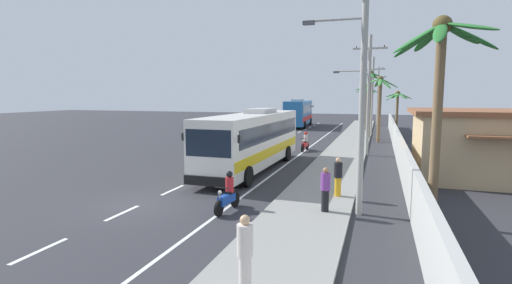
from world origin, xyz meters
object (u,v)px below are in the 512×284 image
palm_nearest (370,91)px  palm_second (380,96)px  palm_third (397,102)px  pedestrian_near_kerb (325,188)px  utility_pole_mid (367,92)px  motorcycle_trailing (228,195)px  pedestrian_midwalk (338,176)px  utility_pole_far (372,95)px  coach_bus_far_lane (299,112)px  coach_bus_foreground (253,138)px  utility_pole_nearest (361,76)px  motorcycle_beside_bus (305,143)px  pedestrian_far_walk (245,253)px  palm_farthest (440,78)px  utility_pole_distant (378,95)px  palm_fourth (367,98)px

palm_nearest → palm_second: (0.98, -2.69, -0.50)m
palm_nearest → palm_third: 5.27m
pedestrian_near_kerb → utility_pole_mid: utility_pole_mid is taller
motorcycle_trailing → utility_pole_mid: utility_pole_mid is taller
pedestrian_midwalk → utility_pole_far: size_ratio=0.20×
pedestrian_near_kerb → pedestrian_midwalk: bearing=18.0°
coach_bus_far_lane → pedestrian_near_kerb: bearing=-76.9°
coach_bus_foreground → utility_pole_nearest: bearing=-47.4°
coach_bus_far_lane → motorcycle_beside_bus: coach_bus_far_lane is taller
pedestrian_far_walk → palm_nearest: size_ratio=0.26×
palm_farthest → utility_pole_nearest: bearing=141.8°
pedestrian_far_walk → utility_pole_distant: size_ratio=0.21×
coach_bus_foreground → utility_pole_nearest: (6.55, -7.13, 3.29)m
utility_pole_mid → palm_second: (0.87, 8.73, -0.35)m
pedestrian_near_kerb → pedestrian_midwalk: pedestrian_midwalk is taller
motorcycle_beside_bus → utility_pole_far: 15.47m
pedestrian_near_kerb → utility_pole_far: bearing=21.5°
pedestrian_near_kerb → utility_pole_mid: 15.97m
coach_bus_foreground → motorcycle_beside_bus: coach_bus_foreground is taller
pedestrian_midwalk → pedestrian_far_walk: pedestrian_far_walk is taller
utility_pole_distant → palm_second: bearing=-89.1°
motorcycle_trailing → palm_second: bearing=77.7°
pedestrian_midwalk → utility_pole_distant: bearing=-5.9°
utility_pole_mid → utility_pole_distant: (0.53, 30.07, -0.28)m
coach_bus_far_lane → utility_pole_nearest: utility_pole_nearest is taller
utility_pole_nearest → palm_farthest: utility_pole_nearest is taller
palm_second → palm_third: bearing=74.9°
pedestrian_far_walk → palm_second: (2.62, 30.85, 3.33)m
utility_pole_nearest → palm_second: utility_pole_nearest is taller
motorcycle_beside_bus → utility_pole_nearest: utility_pole_nearest is taller
utility_pole_far → palm_second: (0.82, -6.31, -0.14)m
motorcycle_trailing → utility_pole_nearest: bearing=13.3°
motorcycle_beside_bus → palm_farthest: (7.37, -17.76, 4.38)m
motorcycle_trailing → utility_pole_distant: size_ratio=0.23×
utility_pole_nearest → utility_pole_far: (-0.19, 30.07, -0.65)m
pedestrian_midwalk → utility_pole_mid: utility_pole_mid is taller
motorcycle_trailing → palm_second: (5.45, 24.90, 3.77)m
motorcycle_trailing → utility_pole_mid: (4.57, 16.17, 4.12)m
pedestrian_far_walk → utility_pole_far: bearing=122.1°
palm_nearest → motorcycle_beside_bus: bearing=-113.7°
coach_bus_far_lane → palm_third: 15.56m
coach_bus_far_lane → pedestrian_far_walk: bearing=-79.8°
motorcycle_beside_bus → motorcycle_trailing: (0.17, -17.03, 0.00)m
palm_third → palm_fourth: 5.48m
palm_nearest → utility_pole_nearest: bearing=-89.2°
motorcycle_beside_bus → utility_pole_mid: (4.74, -0.86, 4.12)m
utility_pole_mid → coach_bus_foreground: bearing=-128.6°
utility_pole_mid → palm_fourth: utility_pole_mid is taller
utility_pole_mid → motorcycle_trailing: bearing=-105.8°
palm_third → utility_pole_far: bearing=-166.6°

